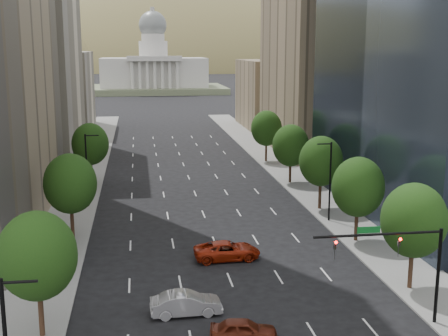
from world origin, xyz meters
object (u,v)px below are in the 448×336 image
car_silver (186,304)px  car_red_far (227,250)px  traffic_signal (406,256)px  capitol (154,72)px  car_maroon (243,330)px

car_silver → car_red_far: bearing=-25.4°
traffic_signal → car_red_far: bearing=124.0°
capitol → car_red_far: bearing=-89.9°
traffic_signal → car_red_far: (-10.03, 14.86, -4.33)m
traffic_signal → car_silver: 15.83m
car_red_far → traffic_signal: bearing=-149.2°
capitol → car_maroon: size_ratio=13.43×
capitol → car_red_far: (0.50, -204.85, -7.73)m
traffic_signal → capitol: capitol is taller
traffic_signal → capitol: (-10.53, 219.71, 3.40)m
car_silver → car_maroon: bearing=-144.5°
capitol → car_maroon: bearing=-90.2°
car_silver → car_red_far: (4.67, 10.87, -0.01)m
car_maroon → car_red_far: (1.23, 15.32, 0.08)m
car_maroon → car_silver: size_ratio=0.86×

